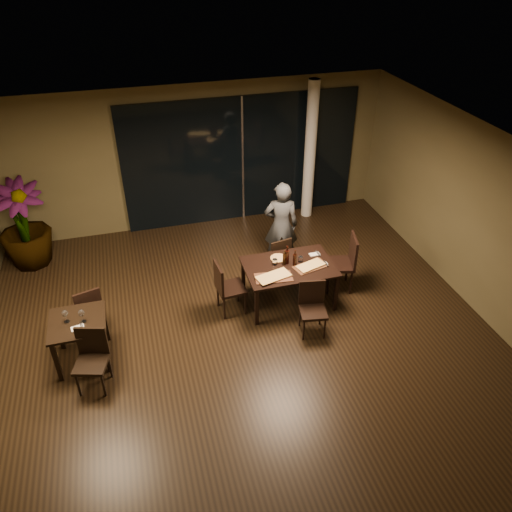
% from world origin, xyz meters
% --- Properties ---
extents(ground, '(8.00, 8.00, 0.00)m').
position_xyz_m(ground, '(0.00, 0.00, 0.00)').
color(ground, black).
rests_on(ground, ground).
extents(wall_back, '(8.00, 0.10, 3.00)m').
position_xyz_m(wall_back, '(0.00, 4.05, 1.50)').
color(wall_back, brown).
rests_on(wall_back, ground).
extents(wall_right, '(0.10, 8.00, 3.00)m').
position_xyz_m(wall_right, '(4.05, 0.00, 1.50)').
color(wall_right, brown).
rests_on(wall_right, ground).
extents(ceiling, '(8.00, 8.00, 0.04)m').
position_xyz_m(ceiling, '(0.00, 0.00, 3.02)').
color(ceiling, silver).
rests_on(ceiling, wall_back).
extents(window_panel, '(5.00, 0.06, 2.70)m').
position_xyz_m(window_panel, '(1.00, 3.96, 1.35)').
color(window_panel, black).
rests_on(window_panel, ground).
extents(column, '(0.24, 0.24, 3.00)m').
position_xyz_m(column, '(2.40, 3.65, 1.50)').
color(column, silver).
rests_on(column, ground).
extents(main_table, '(1.50, 1.00, 0.75)m').
position_xyz_m(main_table, '(1.00, 0.80, 0.68)').
color(main_table, black).
rests_on(main_table, ground).
extents(side_table, '(0.80, 0.80, 0.75)m').
position_xyz_m(side_table, '(-2.40, 0.30, 0.62)').
color(side_table, black).
rests_on(side_table, ground).
extents(chair_main_far, '(0.48, 0.48, 0.88)m').
position_xyz_m(chair_main_far, '(1.03, 1.50, 0.49)').
color(chair_main_far, black).
rests_on(chair_main_far, ground).
extents(chair_main_near, '(0.48, 0.48, 0.89)m').
position_xyz_m(chair_main_near, '(1.13, 0.02, 0.50)').
color(chair_main_near, black).
rests_on(chair_main_near, ground).
extents(chair_main_left, '(0.49, 0.49, 0.97)m').
position_xyz_m(chair_main_left, '(-0.09, 0.82, 0.54)').
color(chair_main_left, black).
rests_on(chair_main_left, ground).
extents(chair_main_right, '(0.59, 0.59, 1.06)m').
position_xyz_m(chair_main_right, '(2.08, 0.92, 0.59)').
color(chair_main_right, black).
rests_on(chair_main_right, ground).
extents(chair_side_far, '(0.51, 0.51, 0.89)m').
position_xyz_m(chair_side_far, '(-2.28, 0.90, 0.49)').
color(chair_side_far, black).
rests_on(chair_side_far, ground).
extents(chair_side_near, '(0.54, 0.54, 0.93)m').
position_xyz_m(chair_side_near, '(-2.23, -0.22, 0.52)').
color(chair_side_near, black).
rests_on(chair_side_near, ground).
extents(diner, '(0.67, 0.53, 1.73)m').
position_xyz_m(diner, '(1.22, 1.93, 0.86)').
color(diner, '#313436').
rests_on(diner, ground).
extents(potted_plant, '(1.13, 1.13, 1.69)m').
position_xyz_m(potted_plant, '(-3.40, 3.26, 0.85)').
color(potted_plant, '#1F4517').
rests_on(potted_plant, ground).
extents(pizza_board_left, '(0.63, 0.37, 0.01)m').
position_xyz_m(pizza_board_left, '(0.64, 0.55, 0.76)').
color(pizza_board_left, '#4B2818').
rests_on(pizza_board_left, main_table).
extents(pizza_board_right, '(0.61, 0.41, 0.01)m').
position_xyz_m(pizza_board_right, '(1.33, 0.68, 0.76)').
color(pizza_board_right, '#4D2B18').
rests_on(pizza_board_right, main_table).
extents(oblong_pizza_left, '(0.58, 0.37, 0.02)m').
position_xyz_m(oblong_pizza_left, '(0.64, 0.55, 0.77)').
color(oblong_pizza_left, maroon).
rests_on(oblong_pizza_left, pizza_board_left).
extents(oblong_pizza_right, '(0.50, 0.34, 0.02)m').
position_xyz_m(oblong_pizza_right, '(1.33, 0.68, 0.77)').
color(oblong_pizza_right, '#6A0C09').
rests_on(oblong_pizza_right, pizza_board_right).
extents(round_pizza, '(0.27, 0.27, 0.01)m').
position_xyz_m(round_pizza, '(0.89, 1.05, 0.76)').
color(round_pizza, '#A83812').
rests_on(round_pizza, main_table).
extents(bottle_a, '(0.06, 0.06, 0.28)m').
position_xyz_m(bottle_a, '(0.93, 0.86, 0.89)').
color(bottle_a, black).
rests_on(bottle_a, main_table).
extents(bottle_b, '(0.07, 0.07, 0.30)m').
position_xyz_m(bottle_b, '(1.09, 0.79, 0.90)').
color(bottle_b, black).
rests_on(bottle_b, main_table).
extents(bottle_c, '(0.07, 0.07, 0.34)m').
position_xyz_m(bottle_c, '(0.98, 0.89, 0.92)').
color(bottle_c, black).
rests_on(bottle_c, main_table).
extents(tumbler_left, '(0.08, 0.08, 0.10)m').
position_xyz_m(tumbler_left, '(0.78, 0.91, 0.80)').
color(tumbler_left, white).
rests_on(tumbler_left, main_table).
extents(tumbler_right, '(0.08, 0.08, 0.09)m').
position_xyz_m(tumbler_right, '(1.22, 0.87, 0.80)').
color(tumbler_right, white).
rests_on(tumbler_right, main_table).
extents(napkin_near, '(0.18, 0.10, 0.01)m').
position_xyz_m(napkin_near, '(1.54, 0.68, 0.76)').
color(napkin_near, white).
rests_on(napkin_near, main_table).
extents(napkin_far, '(0.18, 0.11, 0.01)m').
position_xyz_m(napkin_far, '(1.53, 1.00, 0.76)').
color(napkin_far, white).
rests_on(napkin_far, main_table).
extents(wine_glass_a, '(0.09, 0.09, 0.19)m').
position_xyz_m(wine_glass_a, '(-2.53, 0.33, 0.85)').
color(wine_glass_a, white).
rests_on(wine_glass_a, side_table).
extents(wine_glass_b, '(0.09, 0.09, 0.20)m').
position_xyz_m(wine_glass_b, '(-2.31, 0.27, 0.85)').
color(wine_glass_b, white).
rests_on(wine_glass_b, side_table).
extents(side_napkin, '(0.20, 0.14, 0.01)m').
position_xyz_m(side_napkin, '(-2.38, 0.14, 0.76)').
color(side_napkin, white).
rests_on(side_napkin, side_table).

